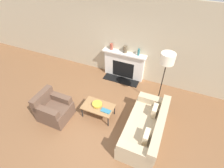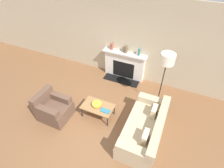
{
  "view_description": "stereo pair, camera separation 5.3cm",
  "coord_description": "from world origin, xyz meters",
  "views": [
    {
      "loc": [
        1.72,
        -2.57,
        4.13
      ],
      "look_at": [
        0.01,
        1.4,
        0.45
      ],
      "focal_mm": 28.0,
      "sensor_mm": 36.0,
      "label": 1
    },
    {
      "loc": [
        1.77,
        -2.55,
        4.13
      ],
      "look_at": [
        0.01,
        1.4,
        0.45
      ],
      "focal_mm": 28.0,
      "sensor_mm": 36.0,
      "label": 2
    }
  ],
  "objects": [
    {
      "name": "couch",
      "position": [
        1.46,
        0.27,
        0.3
      ],
      "size": [
        0.91,
        1.9,
        0.77
      ],
      "rotation": [
        0.0,
        0.0,
        -1.57
      ],
      "color": "tan",
      "rests_on": "ground_plane"
    },
    {
      "name": "wall_back",
      "position": [
        0.0,
        2.64,
        1.45
      ],
      "size": [
        18.0,
        0.06,
        2.9
      ],
      "color": "#BCAD8E",
      "rests_on": "ground_plane"
    },
    {
      "name": "armchair_near",
      "position": [
        -1.17,
        -0.15,
        0.32
      ],
      "size": [
        0.86,
        0.77,
        0.82
      ],
      "rotation": [
        0.0,
        0.0,
        1.57
      ],
      "color": "brown",
      "rests_on": "ground_plane"
    },
    {
      "name": "coffee_table",
      "position": [
        0.01,
        0.39,
        0.36
      ],
      "size": [
        0.91,
        0.55,
        0.4
      ],
      "color": "olive",
      "rests_on": "ground_plane"
    },
    {
      "name": "mantel_vase_left",
      "position": [
        -0.49,
        2.51,
        1.15
      ],
      "size": [
        0.1,
        0.1,
        0.23
      ],
      "color": "brown",
      "rests_on": "fireplace"
    },
    {
      "name": "mantel_vase_center_left",
      "position": [
        0.03,
        2.51,
        1.15
      ],
      "size": [
        0.14,
        0.14,
        0.24
      ],
      "color": "brown",
      "rests_on": "fireplace"
    },
    {
      "name": "fireplace",
      "position": [
        0.01,
        2.49,
        0.5
      ],
      "size": [
        1.59,
        0.59,
        1.04
      ],
      "color": "silver",
      "rests_on": "ground_plane"
    },
    {
      "name": "ground_plane",
      "position": [
        0.0,
        0.0,
        0.0
      ],
      "size": [
        18.0,
        18.0,
        0.0
      ],
      "primitive_type": "plane",
      "color": "brown"
    },
    {
      "name": "book",
      "position": [
        0.29,
        0.31,
        0.41
      ],
      "size": [
        0.28,
        0.15,
        0.02
      ],
      "rotation": [
        0.0,
        0.0,
        -0.03
      ],
      "color": "teal",
      "rests_on": "coffee_table"
    },
    {
      "name": "bowl",
      "position": [
        -0.03,
        0.41,
        0.45
      ],
      "size": [
        0.28,
        0.28,
        0.09
      ],
      "color": "gold",
      "rests_on": "coffee_table"
    },
    {
      "name": "floor_lamp",
      "position": [
        1.52,
        1.55,
        1.58
      ],
      "size": [
        0.39,
        0.39,
        1.86
      ],
      "color": "black",
      "rests_on": "ground_plane"
    },
    {
      "name": "mantel_vase_center_right",
      "position": [
        0.5,
        2.51,
        1.16
      ],
      "size": [
        0.07,
        0.07,
        0.24
      ],
      "color": "#28666B",
      "rests_on": "fireplace"
    }
  ]
}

